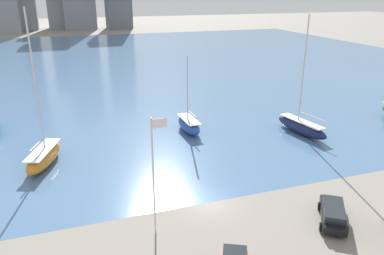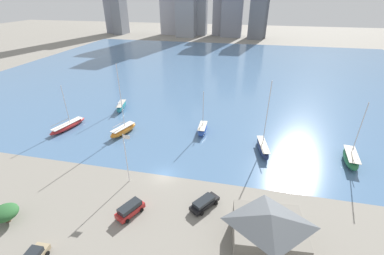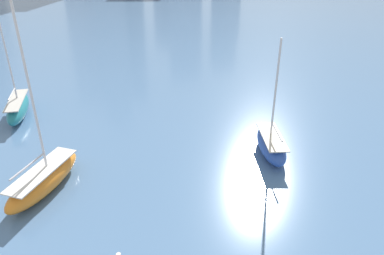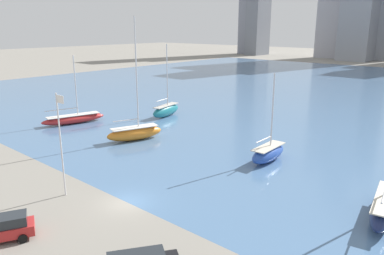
# 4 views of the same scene
# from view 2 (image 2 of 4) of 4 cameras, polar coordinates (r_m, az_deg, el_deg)

# --- Properties ---
(ground_plane) EXTENTS (500.00, 500.00, 0.00)m
(ground_plane) POSITION_cam_2_polar(r_m,az_deg,el_deg) (48.77, -6.24, -10.54)
(ground_plane) COLOR gray
(harbor_water) EXTENTS (180.00, 140.00, 0.00)m
(harbor_water) POSITION_cam_2_polar(r_m,az_deg,el_deg) (110.93, 5.12, 12.06)
(harbor_water) COLOR #4C7099
(harbor_water) RESTS_ON ground_plane
(boat_shed) EXTENTS (9.63, 8.23, 5.23)m
(boat_shed) POSITION_cam_2_polar(r_m,az_deg,el_deg) (37.64, 16.57, -20.81)
(boat_shed) COLOR slate
(boat_shed) RESTS_ON ground_plane
(flag_pole) EXTENTS (1.24, 0.14, 9.71)m
(flag_pole) POSITION_cam_2_polar(r_m,az_deg,el_deg) (45.48, -14.39, -6.24)
(flag_pole) COLOR silver
(flag_pole) RESTS_ON ground_plane
(yard_shrub) EXTENTS (3.65, 3.65, 2.65)m
(yard_shrub) POSITION_cam_2_polar(r_m,az_deg,el_deg) (47.95, -36.19, -15.06)
(yard_shrub) COLOR #4C3823
(yard_shrub) RESTS_ON ground_plane
(sailboat_orange) EXTENTS (4.70, 8.21, 16.69)m
(sailboat_orange) POSITION_cam_2_polar(r_m,az_deg,el_deg) (63.32, -15.03, -0.47)
(sailboat_orange) COLOR orange
(sailboat_orange) RESTS_ON harbor_water
(sailboat_navy) EXTENTS (3.21, 8.98, 15.46)m
(sailboat_navy) POSITION_cam_2_polar(r_m,az_deg,el_deg) (56.53, 15.47, -4.25)
(sailboat_navy) COLOR #19234C
(sailboat_navy) RESTS_ON harbor_water
(sailboat_teal) EXTENTS (3.07, 7.51, 12.46)m
(sailboat_teal) POSITION_cam_2_polar(r_m,az_deg,el_deg) (76.57, -15.42, 4.58)
(sailboat_teal) COLOR #1E757F
(sailboat_teal) RESTS_ON harbor_water
(sailboat_red) EXTENTS (4.68, 10.38, 10.96)m
(sailboat_red) POSITION_cam_2_polar(r_m,az_deg,el_deg) (70.65, -25.87, 0.36)
(sailboat_red) COLOR #B72828
(sailboat_red) RESTS_ON harbor_water
(sailboat_green) EXTENTS (3.52, 8.40, 12.75)m
(sailboat_green) POSITION_cam_2_polar(r_m,az_deg,el_deg) (59.99, 31.80, -5.77)
(sailboat_green) COLOR #236B3D
(sailboat_green) RESTS_ON harbor_water
(sailboat_blue) EXTENTS (2.23, 6.47, 10.29)m
(sailboat_blue) POSITION_cam_2_polar(r_m,az_deg,el_deg) (61.85, 2.33, -0.25)
(sailboat_blue) COLOR #284CA8
(sailboat_blue) RESTS_ON harbor_water
(parked_wagon_black) EXTENTS (4.40, 5.26, 1.58)m
(parked_wagon_black) POSITION_cam_2_polar(r_m,az_deg,el_deg) (42.07, 2.76, -16.34)
(parked_wagon_black) COLOR black
(parked_wagon_black) RESTS_ON ground_plane
(parked_suv_red) EXTENTS (3.63, 4.83, 1.88)m
(parked_suv_red) POSITION_cam_2_polar(r_m,az_deg,el_deg) (41.94, -13.60, -17.22)
(parked_suv_red) COLOR #B22323
(parked_suv_red) RESTS_ON ground_plane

